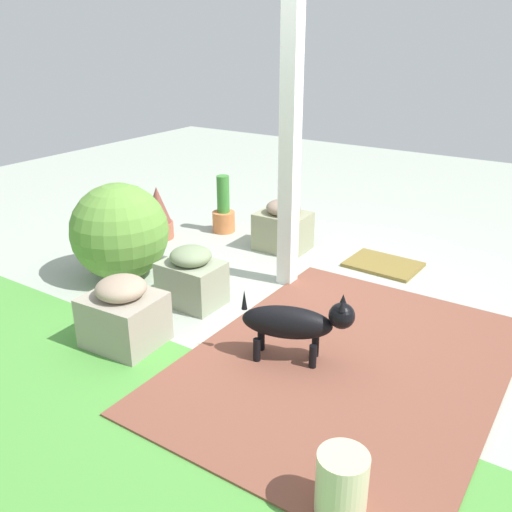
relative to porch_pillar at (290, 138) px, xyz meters
name	(u,v)px	position (x,y,z in m)	size (l,w,h in m)	color
ground_plane	(292,299)	(-0.20, 0.26, -1.19)	(12.00, 12.00, 0.00)	#A4AC9F
brick_path	(346,363)	(-0.93, 0.86, -1.18)	(1.80, 2.40, 0.02)	brown
porch_pillar	(290,138)	(0.00, 0.00, 0.00)	(0.13, 0.13, 2.39)	white
stone_planter_nearest	(283,227)	(0.42, -0.63, -0.97)	(0.49, 0.40, 0.49)	gray
stone_planter_mid	(192,277)	(0.41, 0.73, -0.98)	(0.46, 0.35, 0.46)	gray
stone_planter_far	(124,314)	(0.41, 1.43, -0.97)	(0.50, 0.45, 0.48)	gray
round_shrub	(120,232)	(1.22, 0.67, -0.79)	(0.81, 0.81, 0.81)	#5D8E38
terracotta_pot_tall	(224,212)	(1.18, -0.71, -0.98)	(0.23, 0.23, 0.59)	#C8723F
terracotta_pot_spiky	(158,214)	(1.61, -0.20, -0.94)	(0.29, 0.29, 0.53)	#A55942
dog	(295,322)	(-0.64, 1.00, -0.91)	(0.69, 0.39, 0.48)	black
ceramic_urn	(342,485)	(-1.40, 1.93, -1.03)	(0.23, 0.23, 0.32)	beige
doormat	(383,265)	(-0.55, -0.76, -1.18)	(0.61, 0.46, 0.03)	olive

